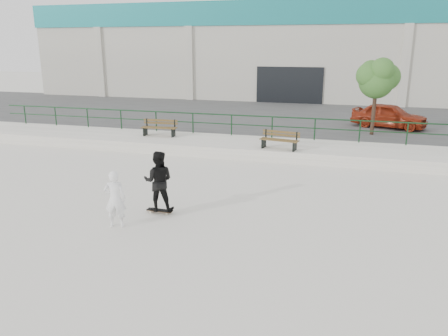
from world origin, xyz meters
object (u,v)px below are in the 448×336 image
(bench_left, at_px, (160,128))
(bench_right, at_px, (280,140))
(red_car, at_px, (389,115))
(seated_skater, at_px, (115,199))
(tree, at_px, (377,77))
(skateboard, at_px, (160,210))
(standing_skater, at_px, (158,181))

(bench_left, height_order, bench_right, bench_left)
(bench_left, distance_m, bench_right, 6.17)
(red_car, bearing_deg, seated_skater, 170.61)
(tree, xyz_separation_m, seated_skater, (-7.06, -12.68, -2.49))
(bench_right, distance_m, skateboard, 7.49)
(bench_right, distance_m, seated_skater, 8.86)
(bench_right, relative_size, red_car, 0.45)
(bench_right, relative_size, tree, 0.46)
(bench_right, relative_size, seated_skater, 1.08)
(bench_left, bearing_deg, red_car, 22.52)
(bench_right, bearing_deg, skateboard, -98.55)
(red_car, bearing_deg, skateboard, 170.75)
(tree, distance_m, skateboard, 13.47)
(tree, relative_size, skateboard, 4.76)
(red_car, bearing_deg, standing_skater, 170.75)
(skateboard, height_order, standing_skater, standing_skater)
(skateboard, bearing_deg, bench_left, 114.30)
(standing_skater, xyz_separation_m, seated_skater, (-0.71, -1.24, -0.19))
(tree, bearing_deg, red_car, 67.58)
(skateboard, height_order, seated_skater, seated_skater)
(bench_right, bearing_deg, tree, 58.43)
(bench_left, height_order, seated_skater, seated_skater)
(red_car, distance_m, standing_skater, 15.40)
(bench_left, relative_size, tree, 0.47)
(bench_left, xyz_separation_m, bench_right, (6.06, -1.17, -0.02))
(bench_right, bearing_deg, standing_skater, -98.55)
(tree, height_order, skateboard, tree)
(bench_left, xyz_separation_m, seated_skater, (2.93, -9.47, -0.10))
(bench_left, distance_m, skateboard, 9.03)
(red_car, xyz_separation_m, seated_skater, (-7.95, -14.83, -0.36))
(bench_left, relative_size, standing_skater, 0.99)
(bench_left, bearing_deg, skateboard, -69.83)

